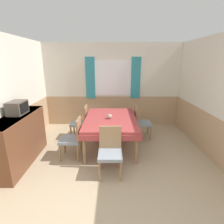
% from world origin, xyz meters
% --- Properties ---
extents(wall_back, '(4.67, 0.09, 2.60)m').
position_xyz_m(wall_back, '(0.00, 3.84, 1.31)').
color(wall_back, silver).
rests_on(wall_back, ground_plane).
extents(wall_left, '(0.05, 4.21, 2.60)m').
position_xyz_m(wall_left, '(-2.16, 1.91, 1.30)').
color(wall_left, silver).
rests_on(wall_left, ground_plane).
extents(wall_right, '(0.05, 4.21, 2.60)m').
position_xyz_m(wall_right, '(2.16, 1.91, 1.30)').
color(wall_right, silver).
rests_on(wall_right, ground_plane).
extents(dining_table, '(1.25, 1.79, 0.74)m').
position_xyz_m(dining_table, '(-0.04, 2.25, 0.64)').
color(dining_table, '#9E3838').
rests_on(dining_table, ground_plane).
extents(chair_right_far, '(0.44, 0.44, 0.90)m').
position_xyz_m(chair_right_far, '(0.77, 2.77, 0.48)').
color(chair_right_far, '#93704C').
rests_on(chair_right_far, ground_plane).
extents(chair_head_near, '(0.44, 0.44, 0.90)m').
position_xyz_m(chair_head_near, '(-0.04, 1.17, 0.48)').
color(chair_head_near, '#93704C').
rests_on(chair_head_near, ground_plane).
extents(chair_left_near, '(0.44, 0.44, 0.90)m').
position_xyz_m(chair_left_near, '(-0.85, 1.73, 0.48)').
color(chair_left_near, '#93704C').
rests_on(chair_left_near, ground_plane).
extents(chair_left_far, '(0.44, 0.44, 0.90)m').
position_xyz_m(chair_left_far, '(-0.85, 2.77, 0.48)').
color(chair_left_far, '#93704C').
rests_on(chair_left_far, ground_plane).
extents(sideboard, '(0.46, 1.61, 1.03)m').
position_xyz_m(sideboard, '(-1.89, 1.52, 0.52)').
color(sideboard, brown).
rests_on(sideboard, ground_plane).
extents(tv, '(0.29, 0.41, 0.27)m').
position_xyz_m(tv, '(-1.91, 1.64, 1.16)').
color(tv, '#51473D').
rests_on(tv, sideboard).
extents(vase, '(0.11, 0.11, 0.11)m').
position_xyz_m(vase, '(-0.06, 2.20, 0.80)').
color(vase, '#A39989').
rests_on(vase, dining_table).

